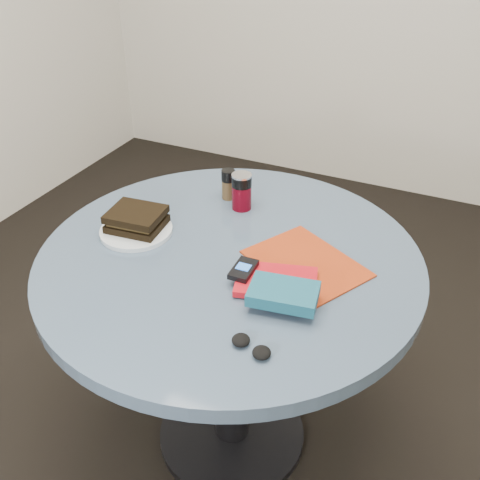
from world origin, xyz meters
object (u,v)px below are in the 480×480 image
at_px(magazine, 306,263).
at_px(red_book, 276,282).
at_px(mp3_player, 243,269).
at_px(table, 230,301).
at_px(plate, 136,231).
at_px(headphones, 251,346).
at_px(sandwich, 137,219).
at_px(novel, 283,294).
at_px(pepper_grinder, 228,184).
at_px(soda_can, 242,191).

distance_m(magazine, red_book, 0.12).
xyz_separation_m(red_book, mp3_player, (-0.08, -0.01, 0.01)).
relative_size(table, plate, 5.03).
height_order(mp3_player, headphones, mp3_player).
height_order(sandwich, headphones, sandwich).
height_order(plate, novel, novel).
height_order(table, headphones, headphones).
bearing_deg(pepper_grinder, soda_can, -31.58).
bearing_deg(sandwich, pepper_grinder, 61.64).
relative_size(plate, headphones, 1.97).
distance_m(pepper_grinder, red_book, 0.45).
distance_m(novel, mp3_player, 0.14).
bearing_deg(soda_can, novel, -53.44).
bearing_deg(mp3_player, magazine, 45.13).
relative_size(novel, headphones, 1.52).
distance_m(table, novel, 0.31).
height_order(sandwich, soda_can, soda_can).
bearing_deg(pepper_grinder, novel, -50.47).
bearing_deg(table, novel, -34.38).
bearing_deg(sandwich, soda_can, 48.31).
relative_size(pepper_grinder, magazine, 0.33).
xyz_separation_m(pepper_grinder, mp3_player, (0.21, -0.35, -0.02)).
xyz_separation_m(plate, pepper_grinder, (0.15, 0.28, 0.04)).
bearing_deg(plate, soda_can, 49.63).
xyz_separation_m(table, red_book, (0.16, -0.08, 0.18)).
height_order(table, plate, plate).
xyz_separation_m(pepper_grinder, magazine, (0.33, -0.23, -0.05)).
height_order(red_book, novel, novel).
height_order(pepper_grinder, magazine, pepper_grinder).
xyz_separation_m(plate, novel, (0.48, -0.12, 0.03)).
height_order(sandwich, red_book, sandwich).
height_order(pepper_grinder, red_book, pepper_grinder).
xyz_separation_m(sandwich, headphones, (0.47, -0.29, -0.03)).
xyz_separation_m(plate, magazine, (0.47, 0.06, -0.00)).
bearing_deg(headphones, soda_can, 116.52).
relative_size(table, soda_can, 9.08).
relative_size(sandwich, red_book, 0.82).
bearing_deg(table, pepper_grinder, 116.34).
height_order(red_book, mp3_player, mp3_player).
distance_m(table, headphones, 0.39).
distance_m(soda_can, headphones, 0.58).
height_order(plate, red_book, red_book).
xyz_separation_m(magazine, headphones, (-0.01, -0.33, 0.01)).
relative_size(table, red_book, 5.24).
distance_m(table, magazine, 0.26).
bearing_deg(plate, novel, -14.06).
height_order(magazine, mp3_player, mp3_player).
distance_m(pepper_grinder, mp3_player, 0.40).
relative_size(red_book, mp3_player, 2.19).
height_order(pepper_grinder, headphones, pepper_grinder).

